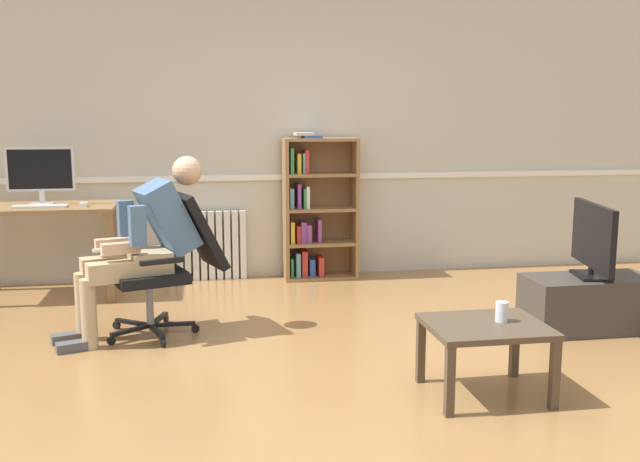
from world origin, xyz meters
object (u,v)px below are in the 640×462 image
at_px(computer_mouse, 84,205).
at_px(drinking_glass, 502,312).
at_px(keyboard, 40,206).
at_px(bookshelf, 315,211).
at_px(tv_screen, 593,239).
at_px(coffee_table, 486,334).
at_px(tv_stand, 589,303).
at_px(spare_remote, 502,316).
at_px(imac_monitor, 40,171).
at_px(person_seated, 144,242).
at_px(office_chair, 171,258).
at_px(computer_desk, 47,220).
at_px(radiator, 208,246).

relative_size(computer_mouse, drinking_glass, 0.93).
relative_size(keyboard, bookshelf, 0.31).
bearing_deg(tv_screen, bookshelf, 52.50).
height_order(coffee_table, drinking_glass, drinking_glass).
height_order(computer_mouse, coffee_table, computer_mouse).
height_order(bookshelf, tv_stand, bookshelf).
bearing_deg(spare_remote, computer_mouse, 163.62).
bearing_deg(bookshelf, keyboard, -169.23).
distance_m(imac_monitor, person_seated, 1.63).
height_order(office_chair, person_seated, person_seated).
xyz_separation_m(computer_desk, person_seated, (0.86, -1.22, 0.01)).
distance_m(imac_monitor, bookshelf, 2.35).
xyz_separation_m(computer_mouse, radiator, (0.98, 0.51, -0.46)).
xyz_separation_m(drinking_glass, spare_remote, (0.03, 0.07, -0.04)).
bearing_deg(imac_monitor, radiator, 13.19).
relative_size(imac_monitor, radiator, 0.77).
height_order(computer_desk, office_chair, office_chair).
bearing_deg(radiator, tv_screen, -37.52).
height_order(radiator, spare_remote, radiator).
height_order(keyboard, office_chair, office_chair).
xyz_separation_m(imac_monitor, coffee_table, (2.75, -2.67, -0.69)).
bearing_deg(imac_monitor, keyboard, -83.25).
relative_size(bookshelf, drinking_glass, 12.38).
bearing_deg(imac_monitor, coffee_table, -44.12).
distance_m(computer_desk, tv_screen, 4.20).
relative_size(imac_monitor, coffee_table, 0.87).
relative_size(office_chair, drinking_glass, 8.95).
bearing_deg(computer_mouse, coffee_table, -45.88).
bearing_deg(bookshelf, office_chair, -130.10).
bearing_deg(bookshelf, computer_mouse, -168.03).
bearing_deg(computer_mouse, tv_screen, -22.54).
xyz_separation_m(computer_desk, tv_stand, (3.88, -1.60, -0.45)).
distance_m(computer_mouse, coffee_table, 3.47).
relative_size(keyboard, radiator, 0.59).
height_order(bookshelf, tv_screen, bookshelf).
bearing_deg(tv_screen, imac_monitor, 78.73).
height_order(keyboard, spare_remote, keyboard).
distance_m(person_seated, drinking_glass, 2.37).
distance_m(computer_desk, spare_remote, 3.79).
distance_m(drinking_glass, spare_remote, 0.08).
xyz_separation_m(keyboard, radiator, (1.31, 0.53, -0.45)).
bearing_deg(computer_desk, computer_mouse, -21.23).
distance_m(office_chair, tv_stand, 2.91).
xyz_separation_m(keyboard, person_seated, (0.88, -1.08, -0.12)).
height_order(computer_mouse, office_chair, office_chair).
bearing_deg(coffee_table, spare_remote, 34.33).
height_order(person_seated, coffee_table, person_seated).
bearing_deg(tv_stand, keyboard, 159.45).
xyz_separation_m(computer_desk, spare_remote, (2.83, -2.51, -0.24)).
distance_m(bookshelf, coffee_table, 2.93).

